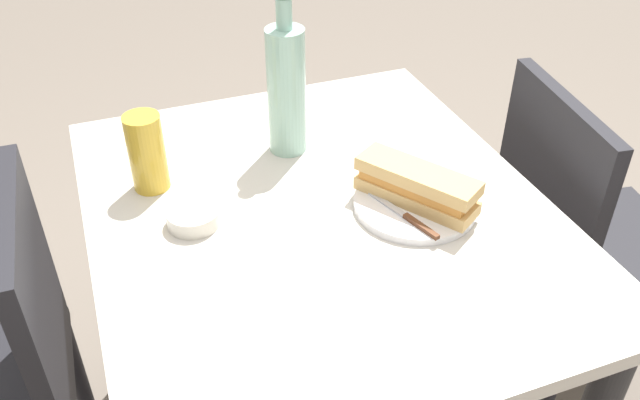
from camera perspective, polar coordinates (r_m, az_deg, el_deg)
name	(u,v)px	position (r m, az deg, el deg)	size (l,w,h in m)	color
dining_table	(320,260)	(1.31, 0.00, -5.06)	(0.96, 0.82, 0.72)	beige
chair_far	(1,386)	(1.36, -25.35, -14.00)	(0.41, 0.41, 0.86)	black
chair_near	(574,240)	(1.63, 20.71, -3.15)	(0.45, 0.45, 0.86)	black
plate_near	(415,204)	(1.24, 8.03, -0.33)	(0.22, 0.22, 0.01)	white
baguette_sandwich_near	(417,185)	(1.22, 8.19, 1.24)	(0.23, 0.18, 0.07)	tan
knife_near	(405,216)	(1.19, 7.23, -1.34)	(0.18, 0.06, 0.01)	silver
water_bottle	(286,89)	(1.34, -2.86, 9.39)	(0.08, 0.08, 0.33)	#99C6B7
beer_glass	(147,153)	(1.29, -14.44, 3.91)	(0.07, 0.07, 0.15)	gold
olive_bowl	(193,217)	(1.21, -10.67, -1.42)	(0.09, 0.09, 0.03)	silver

